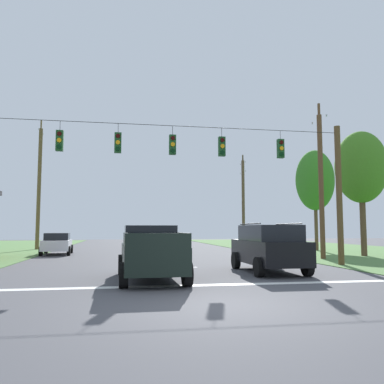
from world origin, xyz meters
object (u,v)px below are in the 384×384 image
at_px(tree_roadside_right, 361,168).
at_px(suv_black, 269,247).
at_px(overhead_signal_span, 170,181).
at_px(tree_roadside_far_right, 315,180).
at_px(utility_pole_mid_right, 321,183).
at_px(utility_pole_far_left, 39,187).
at_px(pickup_truck, 151,253).
at_px(utility_pole_far_right, 243,201).
at_px(distant_car_crossing_white, 57,243).

bearing_deg(tree_roadside_right, suv_black, -140.04).
height_order(overhead_signal_span, tree_roadside_far_right, tree_roadside_far_right).
distance_m(overhead_signal_span, utility_pole_mid_right, 10.53).
xyz_separation_m(utility_pole_mid_right, utility_pole_far_left, (-19.29, 14.39, 0.94)).
distance_m(suv_black, utility_pole_far_left, 25.10).
relative_size(overhead_signal_span, tree_roadside_right, 2.11).
relative_size(overhead_signal_span, utility_pole_far_left, 1.54).
height_order(pickup_truck, utility_pole_far_right, utility_pole_far_right).
bearing_deg(overhead_signal_span, utility_pole_far_right, 63.76).
height_order(overhead_signal_span, utility_pole_far_left, utility_pole_far_left).
height_order(utility_pole_far_left, tree_roadside_right, utility_pole_far_left).
relative_size(suv_black, tree_roadside_right, 0.57).
xyz_separation_m(overhead_signal_span, utility_pole_far_left, (-9.51, 18.28, 1.43)).
xyz_separation_m(pickup_truck, utility_pole_mid_right, (10.91, 7.89, 3.63)).
xyz_separation_m(suv_black, utility_pole_mid_right, (5.82, 6.32, 3.54)).
height_order(distant_car_crossing_white, utility_pole_far_left, utility_pole_far_left).
distance_m(pickup_truck, utility_pole_mid_right, 13.95).
bearing_deg(distant_car_crossing_white, pickup_truck, -69.76).
distance_m(pickup_truck, distant_car_crossing_white, 16.18).
xyz_separation_m(suv_black, distant_car_crossing_white, (-10.68, 13.61, -0.27)).
bearing_deg(utility_pole_far_left, overhead_signal_span, -62.51).
xyz_separation_m(utility_pole_far_right, tree_roadside_far_right, (4.09, -7.17, 1.29)).
xyz_separation_m(tree_roadside_right, tree_roadside_far_right, (0.10, 6.78, -0.06)).
distance_m(pickup_truck, suv_black, 5.33).
bearing_deg(pickup_truck, utility_pole_far_right, 65.41).
bearing_deg(suv_black, utility_pole_mid_right, 47.32).
bearing_deg(suv_black, tree_roadside_far_right, 56.63).
bearing_deg(tree_roadside_far_right, utility_pole_far_left, 166.14).
bearing_deg(pickup_truck, utility_pole_far_left, 110.60).
bearing_deg(utility_pole_far_right, suv_black, -104.59).
relative_size(overhead_signal_span, pickup_truck, 3.27).
height_order(pickup_truck, utility_pole_mid_right, utility_pole_mid_right).
distance_m(distant_car_crossing_white, utility_pole_far_right, 18.90).
distance_m(overhead_signal_span, tree_roadside_far_right, 18.72).
height_order(overhead_signal_span, utility_pole_mid_right, utility_pole_mid_right).
height_order(suv_black, distant_car_crossing_white, suv_black).
bearing_deg(utility_pole_far_left, tree_roadside_right, -28.36).
xyz_separation_m(distant_car_crossing_white, utility_pole_far_left, (-2.78, 7.09, 4.75)).
bearing_deg(utility_pole_far_left, utility_pole_mid_right, -36.72).
distance_m(distant_car_crossing_white, utility_pole_far_left, 8.97).
bearing_deg(tree_roadside_right, tree_roadside_far_right, 89.19).
height_order(distant_car_crossing_white, utility_pole_mid_right, utility_pole_mid_right).
bearing_deg(pickup_truck, utility_pole_mid_right, 35.87).
height_order(overhead_signal_span, distant_car_crossing_white, overhead_signal_span).
bearing_deg(overhead_signal_span, distant_car_crossing_white, 121.05).
distance_m(pickup_truck, tree_roadside_right, 18.44).
xyz_separation_m(suv_black, utility_pole_far_left, (-13.46, 20.70, 4.48)).
bearing_deg(suv_black, tree_roadside_right, 39.96).
bearing_deg(utility_pole_mid_right, suv_black, -132.68).
relative_size(pickup_truck, tree_roadside_far_right, 0.64).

